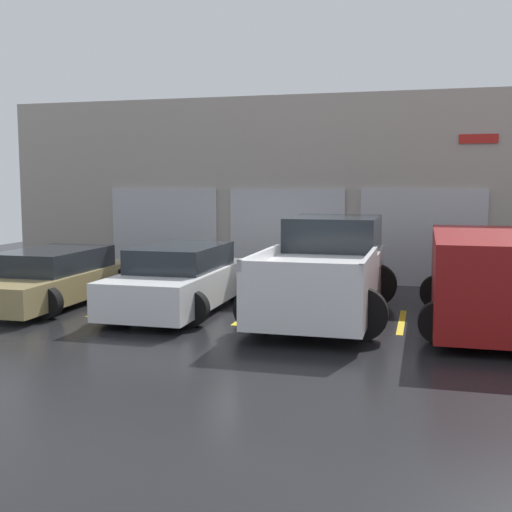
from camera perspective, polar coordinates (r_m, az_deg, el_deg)
The scene contains 9 objects.
ground_plane at distance 14.12m, azimuth 0.97°, elevation -4.03°, with size 28.00×28.00×0.00m, color black.
shophouse_building at distance 17.10m, azimuth 3.61°, elevation 5.81°, with size 16.38×0.68×4.85m.
pickup_truck at distance 12.59m, azimuth 6.25°, elevation -1.27°, with size 2.62×5.10×1.88m.
sedan_white at distance 13.14m, azimuth -6.76°, elevation -2.10°, with size 2.16×4.36×1.32m.
sedan_side at distance 12.22m, azimuth 19.86°, elevation -1.73°, with size 2.35×4.81×1.68m.
van_right at distance 14.49m, azimuth -17.67°, elevation -1.86°, with size 2.21×4.64×1.16m.
parking_stripe_left at distance 13.82m, azimuth -12.48°, elevation -4.39°, with size 0.12×2.20×0.01m, color gold.
parking_stripe_centre at distance 12.76m, azimuth -0.58°, elevation -5.14°, with size 0.12×2.20×0.01m, color gold.
parking_stripe_right at distance 12.33m, azimuth 12.82°, elevation -5.72°, with size 0.12×2.20×0.01m, color gold.
Camera 1 is at (3.32, -13.49, 2.57)m, focal length 45.00 mm.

